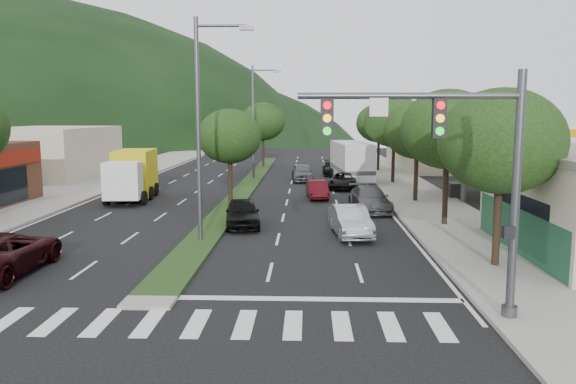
{
  "coord_description": "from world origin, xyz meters",
  "views": [
    {
      "loc": [
        4.89,
        -16.93,
        5.82
      ],
      "look_at": [
        3.91,
        10.67,
        1.96
      ],
      "focal_mm": 35.0,
      "sensor_mm": 36.0,
      "label": 1
    }
  ],
  "objects_px": {
    "tree_med_far": "(263,121)",
    "car_queue_c": "(317,190)",
    "streetlight_mid": "(255,117)",
    "car_queue_e": "(302,173)",
    "tree_r_b": "(448,129)",
    "streetlight_near": "(203,119)",
    "car_queue_d": "(343,181)",
    "car_queue_b": "(370,199)",
    "tree_med_near": "(230,136)",
    "tree_r_a": "(501,141)",
    "car_queue_a": "(242,213)",
    "box_truck": "(133,176)",
    "car_queue_f": "(333,168)",
    "traffic_signal": "(460,157)",
    "motorhome": "(351,161)",
    "tree_r_e": "(379,123)",
    "suv_maroon": "(2,253)",
    "tree_r_c": "(417,130)",
    "sedan_silver": "(351,221)",
    "tree_r_d": "(394,122)"
  },
  "relations": [
    {
      "from": "suv_maroon",
      "to": "box_truck",
      "type": "relative_size",
      "value": 0.8
    },
    {
      "from": "tree_r_d",
      "to": "car_queue_e",
      "type": "relative_size",
      "value": 1.62
    },
    {
      "from": "car_queue_c",
      "to": "car_queue_d",
      "type": "relative_size",
      "value": 0.82
    },
    {
      "from": "tree_r_b",
      "to": "sedan_silver",
      "type": "height_order",
      "value": "tree_r_b"
    },
    {
      "from": "car_queue_a",
      "to": "suv_maroon",
      "type": "bearing_deg",
      "value": -138.98
    },
    {
      "from": "traffic_signal",
      "to": "tree_r_c",
      "type": "height_order",
      "value": "traffic_signal"
    },
    {
      "from": "tree_med_far",
      "to": "streetlight_near",
      "type": "distance_m",
      "value": 36.01
    },
    {
      "from": "tree_med_far",
      "to": "streetlight_near",
      "type": "xyz_separation_m",
      "value": [
        0.21,
        -36.0,
        0.58
      ]
    },
    {
      "from": "streetlight_near",
      "to": "car_queue_b",
      "type": "height_order",
      "value": "streetlight_near"
    },
    {
      "from": "car_queue_f",
      "to": "tree_med_near",
      "type": "bearing_deg",
      "value": -112.08
    },
    {
      "from": "car_queue_c",
      "to": "car_queue_e",
      "type": "relative_size",
      "value": 0.84
    },
    {
      "from": "tree_r_d",
      "to": "tree_med_far",
      "type": "distance_m",
      "value": 18.44
    },
    {
      "from": "tree_r_a",
      "to": "tree_med_far",
      "type": "xyz_separation_m",
      "value": [
        -12.0,
        40.0,
        0.19
      ]
    },
    {
      "from": "tree_med_far",
      "to": "motorhome",
      "type": "relative_size",
      "value": 0.77
    },
    {
      "from": "tree_r_a",
      "to": "car_queue_b",
      "type": "xyz_separation_m",
      "value": [
        -3.36,
        12.63,
        -4.09
      ]
    },
    {
      "from": "car_queue_b",
      "to": "car_queue_c",
      "type": "xyz_separation_m",
      "value": [
        -3.08,
        5.0,
        -0.12
      ]
    },
    {
      "from": "streetlight_mid",
      "to": "car_queue_f",
      "type": "distance_m",
      "value": 9.35
    },
    {
      "from": "streetlight_mid",
      "to": "car_queue_c",
      "type": "distance_m",
      "value": 13.51
    },
    {
      "from": "tree_r_a",
      "to": "car_queue_f",
      "type": "relative_size",
      "value": 1.46
    },
    {
      "from": "car_queue_e",
      "to": "car_queue_f",
      "type": "xyz_separation_m",
      "value": [
        2.87,
        5.0,
        -0.1
      ]
    },
    {
      "from": "tree_med_near",
      "to": "car_queue_d",
      "type": "height_order",
      "value": "tree_med_near"
    },
    {
      "from": "tree_r_b",
      "to": "streetlight_mid",
      "type": "xyz_separation_m",
      "value": [
        -11.79,
        21.0,
        0.55
      ]
    },
    {
      "from": "tree_med_near",
      "to": "suv_maroon",
      "type": "relative_size",
      "value": 1.08
    },
    {
      "from": "tree_med_far",
      "to": "car_queue_c",
      "type": "distance_m",
      "value": 23.46
    },
    {
      "from": "streetlight_near",
      "to": "car_queue_a",
      "type": "distance_m",
      "value": 6.2
    },
    {
      "from": "car_queue_c",
      "to": "streetlight_mid",
      "type": "bearing_deg",
      "value": 110.0
    },
    {
      "from": "sedan_silver",
      "to": "car_queue_f",
      "type": "distance_m",
      "value": 27.05
    },
    {
      "from": "streetlight_near",
      "to": "car_queue_f",
      "type": "height_order",
      "value": "streetlight_near"
    },
    {
      "from": "car_queue_a",
      "to": "car_queue_e",
      "type": "bearing_deg",
      "value": 73.96
    },
    {
      "from": "streetlight_near",
      "to": "motorhome",
      "type": "relative_size",
      "value": 1.11
    },
    {
      "from": "tree_r_e",
      "to": "car_queue_b",
      "type": "xyz_separation_m",
      "value": [
        -3.36,
        -23.37,
        -4.16
      ]
    },
    {
      "from": "tree_r_e",
      "to": "tree_med_near",
      "type": "height_order",
      "value": "tree_r_e"
    },
    {
      "from": "car_queue_b",
      "to": "car_queue_e",
      "type": "xyz_separation_m",
      "value": [
        -4.24,
        15.0,
        0.02
      ]
    },
    {
      "from": "traffic_signal",
      "to": "box_truck",
      "type": "bearing_deg",
      "value": 125.81
    },
    {
      "from": "tree_r_b",
      "to": "tree_med_near",
      "type": "height_order",
      "value": "tree_r_b"
    },
    {
      "from": "traffic_signal",
      "to": "tree_r_b",
      "type": "xyz_separation_m",
      "value": [
        2.97,
        13.54,
        0.39
      ]
    },
    {
      "from": "tree_med_far",
      "to": "box_truck",
      "type": "xyz_separation_m",
      "value": [
        -7.08,
        -23.22,
        -3.43
      ]
    },
    {
      "from": "tree_med_near",
      "to": "tree_med_far",
      "type": "bearing_deg",
      "value": 90.0
    },
    {
      "from": "tree_r_d",
      "to": "box_truck",
      "type": "bearing_deg",
      "value": -154.22
    },
    {
      "from": "car_queue_b",
      "to": "car_queue_e",
      "type": "relative_size",
      "value": 1.14
    },
    {
      "from": "tree_r_e",
      "to": "car_queue_d",
      "type": "relative_size",
      "value": 1.48
    },
    {
      "from": "tree_med_near",
      "to": "streetlight_near",
      "type": "relative_size",
      "value": 0.6
    },
    {
      "from": "tree_r_c",
      "to": "motorhome",
      "type": "relative_size",
      "value": 0.72
    },
    {
      "from": "tree_r_c",
      "to": "car_queue_b",
      "type": "bearing_deg",
      "value": -134.97
    },
    {
      "from": "tree_med_far",
      "to": "car_queue_a",
      "type": "bearing_deg",
      "value": -87.35
    },
    {
      "from": "tree_med_far",
      "to": "car_queue_a",
      "type": "relative_size",
      "value": 1.63
    },
    {
      "from": "streetlight_near",
      "to": "car_queue_d",
      "type": "xyz_separation_m",
      "value": [
        7.46,
        18.63,
        -4.95
      ]
    },
    {
      "from": "car_queue_e",
      "to": "box_truck",
      "type": "distance_m",
      "value": 15.81
    },
    {
      "from": "car_queue_d",
      "to": "car_queue_f",
      "type": "xyz_separation_m",
      "value": [
        -0.39,
        10.0,
        0.03
      ]
    },
    {
      "from": "box_truck",
      "to": "car_queue_f",
      "type": "bearing_deg",
      "value": -137.27
    }
  ]
}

